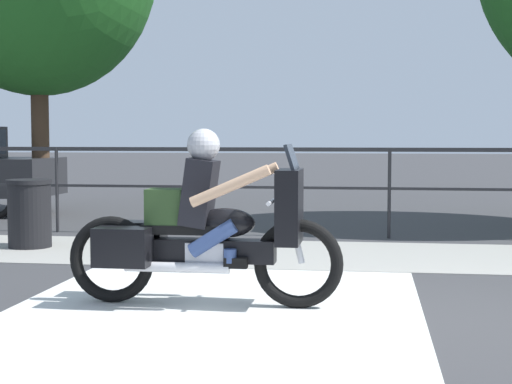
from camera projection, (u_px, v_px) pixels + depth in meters
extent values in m
plane|color=#38383A|center=(404.00, 320.00, 6.41)|extent=(120.00, 120.00, 0.00)
cube|color=#99968E|center=(392.00, 256.00, 9.76)|extent=(44.00, 2.40, 0.01)
cube|color=silver|center=(206.00, 318.00, 6.44)|extent=(3.56, 6.00, 0.01)
cube|color=#232326|center=(390.00, 150.00, 11.40)|extent=(36.00, 0.04, 0.06)
cube|color=#232326|center=(389.00, 189.00, 11.44)|extent=(36.00, 0.03, 0.04)
cylinder|color=#232326|center=(57.00, 190.00, 12.17)|extent=(0.05, 0.05, 1.33)
cylinder|color=#232326|center=(389.00, 193.00, 11.44)|extent=(0.05, 0.05, 1.33)
torus|color=black|center=(298.00, 264.00, 6.80)|extent=(0.78, 0.11, 0.78)
torus|color=black|center=(112.00, 259.00, 7.05)|extent=(0.78, 0.11, 0.78)
cube|color=black|center=(203.00, 250.00, 6.92)|extent=(1.28, 0.22, 0.20)
cube|color=silver|center=(207.00, 256.00, 6.92)|extent=(0.34, 0.26, 0.26)
ellipsoid|color=black|center=(226.00, 223.00, 6.87)|extent=(0.52, 0.30, 0.26)
cube|color=black|center=(185.00, 229.00, 6.93)|extent=(0.74, 0.28, 0.08)
cube|color=black|center=(289.00, 207.00, 6.78)|extent=(0.20, 0.54, 0.64)
cube|color=#1E232B|center=(292.00, 158.00, 6.75)|extent=(0.10, 0.46, 0.24)
cylinder|color=silver|center=(273.00, 201.00, 6.80)|extent=(0.04, 0.70, 0.04)
cylinder|color=silver|center=(177.00, 267.00, 6.80)|extent=(0.93, 0.09, 0.09)
cube|color=black|center=(123.00, 247.00, 6.77)|extent=(0.48, 0.28, 0.34)
cube|color=black|center=(139.00, 240.00, 7.25)|extent=(0.48, 0.28, 0.34)
cylinder|color=silver|center=(295.00, 235.00, 6.79)|extent=(0.18, 0.06, 0.50)
cube|color=black|center=(199.00, 192.00, 6.89)|extent=(0.32, 0.36, 0.61)
sphere|color=tan|center=(204.00, 147.00, 6.85)|extent=(0.23, 0.23, 0.23)
sphere|color=#B7B7BC|center=(204.00, 145.00, 6.85)|extent=(0.29, 0.29, 0.29)
cylinder|color=#33477A|center=(213.00, 238.00, 6.74)|extent=(0.44, 0.13, 0.34)
cylinder|color=#33477A|center=(230.00, 256.00, 6.73)|extent=(0.11, 0.11, 0.12)
cube|color=black|center=(236.00, 263.00, 6.73)|extent=(0.20, 0.10, 0.09)
cylinder|color=#33477A|center=(219.00, 234.00, 7.04)|extent=(0.44, 0.13, 0.34)
cylinder|color=#33477A|center=(236.00, 251.00, 7.03)|extent=(0.11, 0.11, 0.12)
cube|color=black|center=(241.00, 257.00, 7.03)|extent=(0.20, 0.10, 0.09)
cylinder|color=tan|center=(230.00, 186.00, 6.54)|extent=(0.69, 0.09, 0.37)
cylinder|color=tan|center=(242.00, 182.00, 7.13)|extent=(0.69, 0.09, 0.37)
cube|color=#2D4723|center=(166.00, 207.00, 6.94)|extent=(0.33, 0.27, 0.32)
torus|color=black|center=(30.00, 193.00, 15.61)|extent=(0.74, 0.11, 0.74)
cylinder|color=black|center=(30.00, 216.00, 10.48)|extent=(0.57, 0.57, 0.86)
cylinder|color=black|center=(29.00, 182.00, 10.44)|extent=(0.60, 0.60, 0.06)
cylinder|color=#473323|center=(40.00, 139.00, 14.96)|extent=(0.33, 0.33, 2.88)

